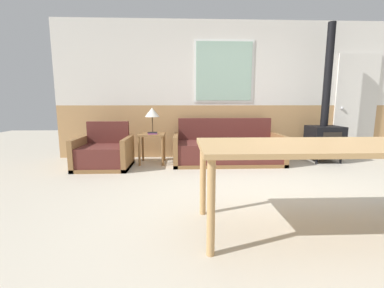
# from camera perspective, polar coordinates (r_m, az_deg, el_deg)

# --- Properties ---
(ground_plane) EXTENTS (16.00, 16.00, 0.00)m
(ground_plane) POSITION_cam_1_polar(r_m,az_deg,el_deg) (3.06, 19.85, -12.70)
(ground_plane) COLOR beige
(wall_back) EXTENTS (7.20, 0.09, 2.70)m
(wall_back) POSITION_cam_1_polar(r_m,az_deg,el_deg) (5.37, 9.82, 11.74)
(wall_back) COLOR tan
(wall_back) RESTS_ON ground_plane
(couch) EXTENTS (1.98, 0.86, 0.81)m
(couch) POSITION_cam_1_polar(r_m,az_deg,el_deg) (4.80, 7.83, -1.33)
(couch) COLOR olive
(couch) RESTS_ON ground_plane
(armchair) EXTENTS (0.90, 0.77, 0.78)m
(armchair) POSITION_cam_1_polar(r_m,az_deg,el_deg) (4.66, -18.94, -2.12)
(armchair) COLOR olive
(armchair) RESTS_ON ground_plane
(side_table) EXTENTS (0.47, 0.47, 0.55)m
(side_table) POSITION_cam_1_polar(r_m,az_deg,el_deg) (4.77, -8.87, 1.02)
(side_table) COLOR olive
(side_table) RESTS_ON ground_plane
(table_lamp) EXTENTS (0.27, 0.27, 0.47)m
(table_lamp) POSITION_cam_1_polar(r_m,az_deg,el_deg) (4.81, -8.84, 6.84)
(table_lamp) COLOR #4C3823
(table_lamp) RESTS_ON side_table
(book_stack) EXTENTS (0.18, 0.15, 0.03)m
(book_stack) POSITION_cam_1_polar(r_m,az_deg,el_deg) (4.67, -8.77, 2.38)
(book_stack) COLOR #994C84
(book_stack) RESTS_ON side_table
(dining_table) EXTENTS (2.09, 0.83, 0.77)m
(dining_table) POSITION_cam_1_polar(r_m,az_deg,el_deg) (2.44, 26.98, -1.59)
(dining_table) COLOR tan
(dining_table) RESTS_ON ground_plane
(wood_stove) EXTENTS (0.57, 0.52, 2.54)m
(wood_stove) POSITION_cam_1_polar(r_m,az_deg,el_deg) (5.45, 27.41, 2.76)
(wood_stove) COLOR black
(wood_stove) RESTS_ON ground_plane
(entry_door) EXTENTS (0.87, 0.09, 2.08)m
(entry_door) POSITION_cam_1_polar(r_m,az_deg,el_deg) (6.31, 32.56, 7.11)
(entry_door) COLOR silver
(entry_door) RESTS_ON ground_plane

